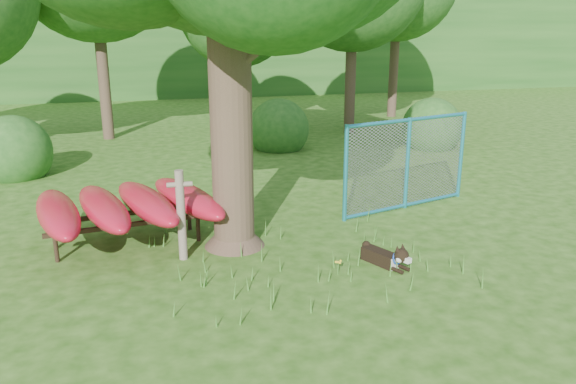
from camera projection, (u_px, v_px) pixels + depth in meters
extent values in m
plane|color=#214A0E|center=(296.00, 283.00, 8.03)|extent=(80.00, 80.00, 0.00)
cylinder|color=#3E2E22|center=(230.00, 87.00, 8.67)|extent=(0.73, 0.73, 5.24)
cone|color=#3E2E22|center=(234.00, 231.00, 9.34)|extent=(1.10, 1.10, 0.52)
cylinder|color=#3E2E22|center=(270.00, 38.00, 8.56)|extent=(1.48, 0.55, 1.12)
cylinder|color=#3E2E22|center=(192.00, 9.00, 8.46)|extent=(1.10, 0.85, 1.07)
cylinder|color=#6D5F52|center=(181.00, 216.00, 8.66)|extent=(0.14, 0.14, 1.44)
cylinder|color=#6D5F52|center=(179.00, 184.00, 8.52)|extent=(0.39, 0.08, 0.08)
cylinder|color=black|center=(56.00, 249.00, 8.69)|extent=(0.08, 0.08, 0.43)
cylinder|color=black|center=(198.00, 229.00, 9.56)|extent=(0.08, 0.08, 0.43)
cylinder|color=black|center=(55.00, 236.00, 9.22)|extent=(0.08, 0.08, 0.43)
cylinder|color=black|center=(189.00, 218.00, 10.09)|extent=(0.08, 0.08, 0.43)
cube|color=black|center=(129.00, 225.00, 9.06)|extent=(2.58, 0.47, 0.07)
cube|color=black|center=(124.00, 214.00, 9.59)|extent=(2.58, 0.47, 0.07)
ellipsoid|color=red|center=(58.00, 213.00, 8.85)|extent=(1.17, 2.67, 0.42)
ellipsoid|color=red|center=(103.00, 208.00, 9.12)|extent=(1.25, 2.67, 0.42)
ellipsoid|color=red|center=(147.00, 203.00, 9.39)|extent=(1.33, 2.67, 0.42)
ellipsoid|color=red|center=(187.00, 198.00, 9.66)|extent=(1.41, 2.66, 0.42)
cube|color=black|center=(380.00, 257.00, 8.67)|extent=(0.46, 0.64, 0.21)
cube|color=silver|center=(393.00, 263.00, 8.48)|extent=(0.22, 0.19, 0.19)
sphere|color=black|center=(401.00, 256.00, 8.32)|extent=(0.22, 0.22, 0.22)
cube|color=silver|center=(407.00, 260.00, 8.26)|extent=(0.13, 0.15, 0.08)
sphere|color=silver|center=(399.00, 259.00, 8.28)|extent=(0.10, 0.10, 0.10)
sphere|color=silver|center=(405.00, 257.00, 8.36)|extent=(0.10, 0.10, 0.10)
cone|color=black|center=(397.00, 248.00, 8.28)|extent=(0.10, 0.11, 0.11)
cone|color=black|center=(403.00, 247.00, 8.35)|extent=(0.12, 0.12, 0.11)
cylinder|color=black|center=(396.00, 270.00, 8.35)|extent=(0.16, 0.26, 0.06)
cylinder|color=black|center=(403.00, 267.00, 8.45)|extent=(0.16, 0.26, 0.06)
sphere|color=black|center=(366.00, 245.00, 8.91)|extent=(0.14, 0.14, 0.14)
torus|color=#1845B5|center=(398.00, 258.00, 8.39)|extent=(0.22, 0.15, 0.22)
cylinder|color=teal|center=(346.00, 174.00, 10.35)|extent=(0.10, 0.10, 1.83)
cylinder|color=teal|center=(407.00, 164.00, 11.11)|extent=(0.10, 0.10, 1.83)
cylinder|color=teal|center=(461.00, 155.00, 11.87)|extent=(0.10, 0.10, 1.83)
cylinder|color=teal|center=(410.00, 120.00, 10.86)|extent=(2.95, 0.93, 0.07)
cylinder|color=teal|center=(405.00, 205.00, 11.36)|extent=(2.95, 0.93, 0.07)
plane|color=gray|center=(407.00, 164.00, 11.11)|extent=(2.93, 0.86, 3.05)
cylinder|color=#417C28|center=(338.00, 268.00, 8.27)|extent=(0.02, 0.02, 0.20)
sphere|color=yellow|center=(338.00, 262.00, 8.24)|extent=(0.04, 0.04, 0.04)
sphere|color=yellow|center=(341.00, 261.00, 8.26)|extent=(0.04, 0.04, 0.04)
sphere|color=yellow|center=(336.00, 262.00, 8.27)|extent=(0.04, 0.04, 0.04)
sphere|color=yellow|center=(340.00, 263.00, 8.22)|extent=(0.04, 0.04, 0.04)
sphere|color=yellow|center=(337.00, 262.00, 8.22)|extent=(0.04, 0.04, 0.04)
cylinder|color=#3E2E22|center=(102.00, 56.00, 17.67)|extent=(0.36, 0.36, 5.25)
cylinder|color=#3E2E22|center=(238.00, 74.00, 19.91)|extent=(0.36, 0.36, 3.85)
sphere|color=#20521A|center=(236.00, 9.00, 19.28)|extent=(4.00, 4.00, 4.00)
cylinder|color=#3E2E22|center=(351.00, 62.00, 18.79)|extent=(0.36, 0.36, 4.76)
cylinder|color=#3E2E22|center=(394.00, 55.00, 22.29)|extent=(0.36, 0.36, 4.90)
sphere|color=#20521A|center=(17.00, 176.00, 13.75)|extent=(1.80, 1.80, 1.80)
sphere|color=#20521A|center=(430.00, 147.00, 17.05)|extent=(1.80, 1.80, 1.80)
sphere|color=#20521A|center=(279.00, 149.00, 16.87)|extent=(1.80, 1.80, 1.80)
cube|color=#20521A|center=(168.00, 36.00, 33.13)|extent=(80.00, 12.00, 6.00)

